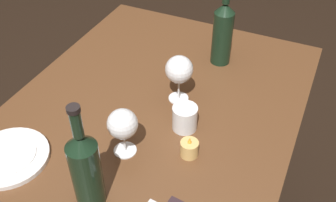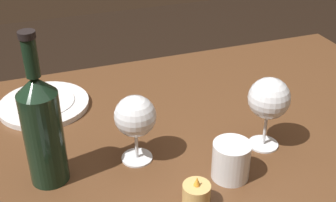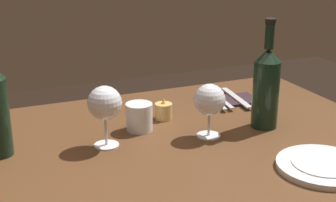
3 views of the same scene
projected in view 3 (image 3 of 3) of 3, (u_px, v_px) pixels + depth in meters
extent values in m
cube|color=#56351E|center=(164.00, 152.00, 1.31)|extent=(1.30, 0.90, 0.04)
cylinder|color=#412816|center=(262.00, 175.00, 1.97)|extent=(0.06, 0.06, 0.70)
cylinder|color=white|center=(107.00, 145.00, 1.30)|extent=(0.07, 0.07, 0.00)
cylinder|color=white|center=(106.00, 131.00, 1.29)|extent=(0.01, 0.01, 0.08)
sphere|color=white|center=(105.00, 103.00, 1.26)|extent=(0.09, 0.09, 0.09)
cylinder|color=#510A14|center=(105.00, 104.00, 1.27)|extent=(0.07, 0.07, 0.03)
cylinder|color=white|center=(209.00, 136.00, 1.36)|extent=(0.07, 0.07, 0.00)
cylinder|color=white|center=(209.00, 123.00, 1.35)|extent=(0.01, 0.01, 0.07)
sphere|color=white|center=(210.00, 100.00, 1.33)|extent=(0.09, 0.09, 0.09)
cylinder|color=#510A14|center=(209.00, 102.00, 1.33)|extent=(0.07, 0.07, 0.01)
cylinder|color=black|center=(266.00, 95.00, 1.40)|extent=(0.08, 0.08, 0.19)
cone|color=black|center=(268.00, 55.00, 1.36)|extent=(0.08, 0.08, 0.03)
cylinder|color=black|center=(270.00, 36.00, 1.35)|extent=(0.03, 0.03, 0.07)
cylinder|color=black|center=(271.00, 21.00, 1.33)|extent=(0.03, 0.03, 0.01)
cylinder|color=white|center=(139.00, 117.00, 1.39)|extent=(0.08, 0.08, 0.08)
cylinder|color=silver|center=(139.00, 122.00, 1.40)|extent=(0.07, 0.07, 0.04)
cylinder|color=#DBB266|center=(163.00, 111.00, 1.48)|extent=(0.05, 0.05, 0.05)
cylinder|color=white|center=(163.00, 113.00, 1.48)|extent=(0.04, 0.04, 0.03)
cone|color=#F99E2D|center=(163.00, 100.00, 1.47)|extent=(0.01, 0.01, 0.02)
cylinder|color=white|center=(324.00, 166.00, 1.18)|extent=(0.22, 0.22, 0.01)
cylinder|color=white|center=(324.00, 163.00, 1.17)|extent=(0.15, 0.15, 0.00)
cube|color=#2D1E23|center=(228.00, 101.00, 1.63)|extent=(0.20, 0.13, 0.01)
cube|color=silver|center=(222.00, 100.00, 1.62)|extent=(0.03, 0.18, 0.00)
cube|color=silver|center=(215.00, 101.00, 1.61)|extent=(0.03, 0.18, 0.00)
cube|color=silver|center=(236.00, 98.00, 1.64)|extent=(0.04, 0.21, 0.00)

